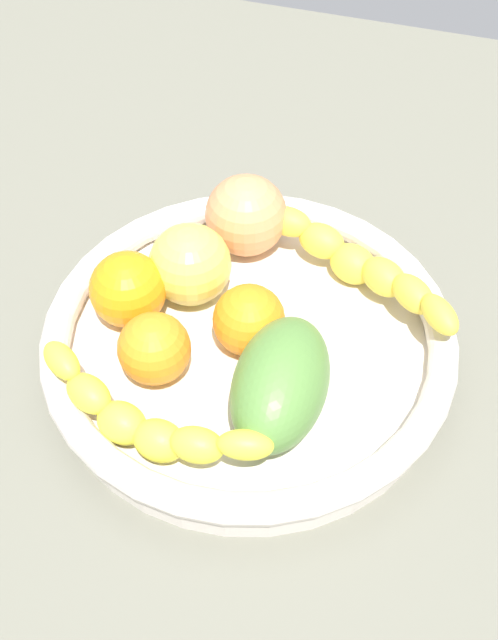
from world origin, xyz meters
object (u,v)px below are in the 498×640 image
at_px(banana_draped_left, 349,259).
at_px(peach_blush, 246,215).
at_px(apple_yellow, 190,264).
at_px(mango_green, 281,383).
at_px(orange_mid_right, 252,322).
at_px(orange_front, 154,349).
at_px(orange_mid_left, 127,292).
at_px(fruit_bowl, 249,343).
at_px(banana_draped_right, 143,421).

height_order(banana_draped_left, peach_blush, peach_blush).
height_order(banana_draped_left, apple_yellow, apple_yellow).
bearing_deg(mango_green, orange_mid_right, 35.32).
height_order(orange_front, mango_green, mango_green).
distance_m(banana_draped_left, orange_mid_left, 0.19).
bearing_deg(mango_green, fruit_bowl, 36.82).
bearing_deg(orange_mid_left, banana_draped_right, -151.66).
bearing_deg(fruit_bowl, banana_draped_left, -33.40).
bearing_deg(banana_draped_left, mango_green, 172.74).
bearing_deg(orange_mid_right, peach_blush, 19.84).
bearing_deg(orange_front, fruit_bowl, -51.24).
bearing_deg(apple_yellow, orange_mid_left, 136.56).
height_order(fruit_bowl, orange_front, orange_front).
bearing_deg(banana_draped_right, banana_draped_left, -27.04).
height_order(fruit_bowl, peach_blush, peach_blush).
relative_size(banana_draped_left, orange_mid_right, 3.77).
xyz_separation_m(orange_mid_right, mango_green, (-0.06, -0.04, 0.01)).
relative_size(apple_yellow, mango_green, 0.59).
distance_m(banana_draped_left, orange_mid_right, 0.11).
xyz_separation_m(fruit_bowl, peach_blush, (0.11, 0.04, 0.04)).
bearing_deg(orange_mid_right, apple_yellow, 58.84).
bearing_deg(orange_mid_right, banana_draped_left, -31.66).
bearing_deg(orange_front, banana_draped_right, -164.98).
bearing_deg(peach_blush, orange_front, 171.36).
xyz_separation_m(orange_mid_left, mango_green, (-0.05, -0.15, 0.00)).
height_order(fruit_bowl, mango_green, mango_green).
bearing_deg(orange_mid_right, orange_mid_left, 90.77).
distance_m(fruit_bowl, orange_front, 0.09).
relative_size(orange_mid_left, orange_mid_right, 1.09).
height_order(apple_yellow, mango_green, same).
xyz_separation_m(apple_yellow, mango_green, (-0.10, -0.11, -0.00)).
bearing_deg(banana_draped_right, orange_mid_right, -22.88).
bearing_deg(orange_mid_right, orange_front, 126.65).
height_order(orange_front, peach_blush, peach_blush).
xyz_separation_m(fruit_bowl, banana_draped_right, (-0.12, 0.05, 0.03)).
height_order(banana_draped_right, mango_green, mango_green).
xyz_separation_m(banana_draped_left, orange_mid_left, (-0.10, 0.17, 0.00)).
xyz_separation_m(orange_front, apple_yellow, (0.09, 0.00, 0.01)).
xyz_separation_m(fruit_bowl, orange_front, (-0.05, 0.06, 0.03)).
distance_m(fruit_bowl, orange_mid_left, 0.11).
relative_size(fruit_bowl, orange_mid_left, 5.29).
relative_size(fruit_bowl, mango_green, 2.84).
bearing_deg(orange_mid_left, orange_mid_right, -89.23).
bearing_deg(apple_yellow, banana_draped_left, -67.09).
xyz_separation_m(banana_draped_right, orange_front, (0.07, 0.02, 0.00)).
bearing_deg(orange_mid_right, mango_green, -144.68).
bearing_deg(banana_draped_left, orange_mid_right, 148.34).
xyz_separation_m(orange_front, orange_mid_left, (0.05, 0.04, 0.00)).
relative_size(orange_front, apple_yellow, 0.82).
height_order(orange_front, orange_mid_right, same).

